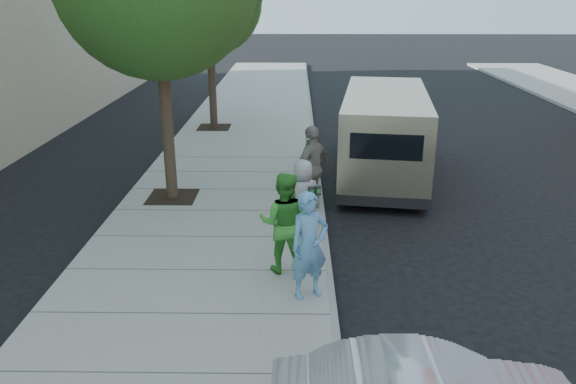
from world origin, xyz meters
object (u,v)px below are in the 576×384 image
(person_gray_shirt, at_px, (303,197))
(person_striped_polo, at_px, (312,168))
(van, at_px, (384,133))
(person_green_shirt, at_px, (284,223))
(person_officer, at_px, (309,246))
(parking_meter, at_px, (314,202))

(person_gray_shirt, bearing_deg, person_striped_polo, -116.56)
(van, relative_size, person_gray_shirt, 4.18)
(person_green_shirt, height_order, person_gray_shirt, person_green_shirt)
(person_striped_polo, bearing_deg, person_officer, 34.54)
(parking_meter, bearing_deg, person_officer, -115.61)
(person_gray_shirt, bearing_deg, person_officer, 74.79)
(van, height_order, person_striped_polo, van)
(van, bearing_deg, person_gray_shirt, -110.26)
(parking_meter, distance_m, person_green_shirt, 1.31)
(person_striped_polo, bearing_deg, person_green_shirt, 26.00)
(person_officer, distance_m, person_green_shirt, 1.01)
(person_green_shirt, bearing_deg, van, -106.70)
(parking_meter, xyz_separation_m, person_striped_polo, (0.01, 1.96, 0.11))
(parking_meter, xyz_separation_m, person_officer, (-0.14, -2.09, 0.03))
(parking_meter, relative_size, van, 0.18)
(parking_meter, relative_size, person_striped_polo, 0.62)
(person_green_shirt, xyz_separation_m, person_striped_polo, (0.60, 3.13, 0.06))
(person_green_shirt, relative_size, person_gray_shirt, 1.18)
(person_green_shirt, bearing_deg, person_officer, 122.78)
(van, bearing_deg, person_green_shirt, -105.91)
(parking_meter, height_order, person_striped_polo, person_striped_polo)
(person_green_shirt, bearing_deg, parking_meter, -109.17)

